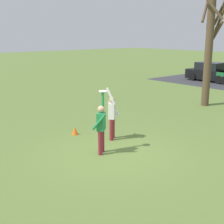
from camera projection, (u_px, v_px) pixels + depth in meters
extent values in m
plane|color=olive|center=(113.00, 154.00, 10.50)|extent=(120.00, 120.00, 0.00)
cylinder|color=maroon|center=(100.00, 143.00, 10.34)|extent=(0.14, 0.14, 0.82)
cylinder|color=maroon|center=(102.00, 141.00, 10.58)|extent=(0.14, 0.14, 0.82)
cube|color=#238447|center=(101.00, 121.00, 10.29)|extent=(0.39, 0.42, 0.60)
sphere|color=tan|center=(101.00, 109.00, 10.19)|extent=(0.23, 0.23, 0.23)
cylinder|color=#238447|center=(99.00, 122.00, 10.06)|extent=(0.42, 0.34, 0.59)
cylinder|color=#238447|center=(103.00, 101.00, 10.35)|extent=(0.09, 0.09, 0.66)
cylinder|color=maroon|center=(113.00, 128.00, 12.01)|extent=(0.14, 0.14, 0.82)
cylinder|color=maroon|center=(111.00, 130.00, 11.77)|extent=(0.14, 0.14, 0.82)
cube|color=silver|center=(112.00, 111.00, 11.72)|extent=(0.39, 0.42, 0.60)
sphere|color=tan|center=(112.00, 100.00, 11.62)|extent=(0.23, 0.23, 0.23)
cylinder|color=silver|center=(114.00, 108.00, 11.92)|extent=(0.42, 0.34, 0.59)
cylinder|color=silver|center=(111.00, 96.00, 11.36)|extent=(0.31, 0.25, 0.65)
cylinder|color=white|center=(103.00, 91.00, 10.26)|extent=(0.27, 0.27, 0.02)
cube|color=black|center=(211.00, 75.00, 26.66)|extent=(4.11, 1.83, 0.80)
cube|color=black|center=(210.00, 66.00, 26.60)|extent=(2.11, 1.65, 0.64)
cylinder|color=black|center=(219.00, 80.00, 25.20)|extent=(0.66, 0.22, 0.66)
cylinder|color=black|center=(204.00, 75.00, 28.23)|extent=(0.66, 0.22, 0.66)
cylinder|color=black|center=(192.00, 77.00, 27.08)|extent=(0.66, 0.22, 0.66)
cylinder|color=black|center=(224.00, 81.00, 24.80)|extent=(0.66, 0.22, 0.66)
cylinder|color=brown|center=(208.00, 53.00, 16.97)|extent=(0.41, 0.41, 5.80)
cylinder|color=brown|center=(210.00, 2.00, 15.74)|extent=(1.45, 0.69, 1.77)
cylinder|color=brown|center=(222.00, 16.00, 16.61)|extent=(1.24, 0.77, 1.87)
cylinder|color=brown|center=(214.00, 36.00, 17.01)|extent=(1.01, 0.17, 1.60)
cylinder|color=brown|center=(205.00, 11.00, 16.61)|extent=(0.34, 0.82, 1.25)
cylinder|color=brown|center=(223.00, 6.00, 16.55)|extent=(1.35, 0.73, 1.90)
cone|color=orange|center=(75.00, 131.00, 12.50)|extent=(0.26, 0.26, 0.32)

